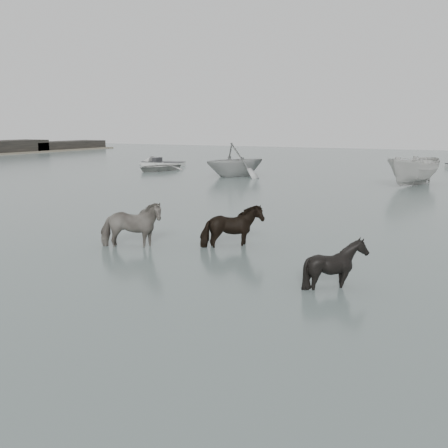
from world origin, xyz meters
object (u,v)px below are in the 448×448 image
(pony_pinto, at_px, (131,221))
(pony_dark, at_px, (233,222))
(pony_black, at_px, (336,257))
(rowboat_lead, at_px, (158,166))

(pony_pinto, xyz_separation_m, pony_dark, (2.79, 1.45, -0.04))
(pony_black, bearing_deg, pony_dark, 58.55)
(pony_pinto, distance_m, pony_black, 6.69)
(pony_dark, bearing_deg, rowboat_lead, 62.79)
(pony_pinto, xyz_separation_m, pony_black, (6.63, -0.93, -0.13))
(pony_dark, height_order, pony_black, pony_dark)
(pony_pinto, bearing_deg, rowboat_lead, 6.76)
(pony_pinto, height_order, pony_black, pony_pinto)
(pony_black, bearing_deg, rowboat_lead, 42.20)
(pony_pinto, xyz_separation_m, rowboat_lead, (-14.26, 22.35, -0.42))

